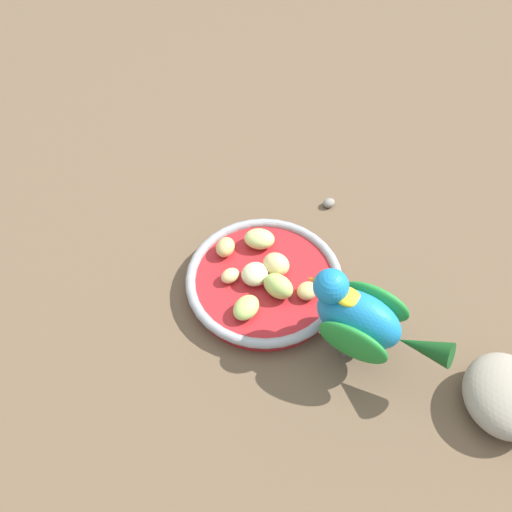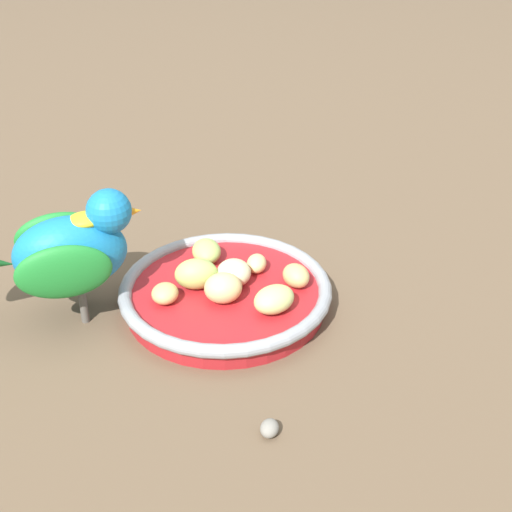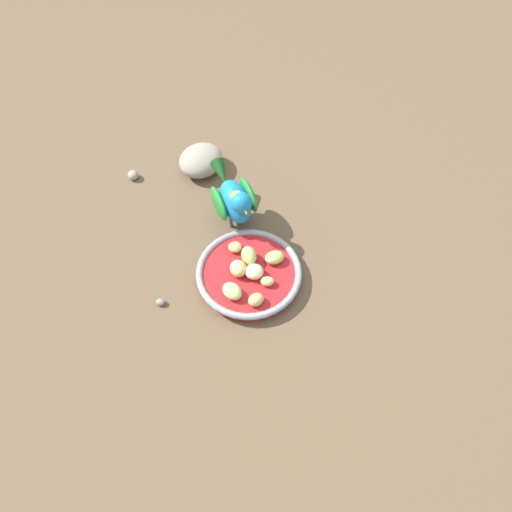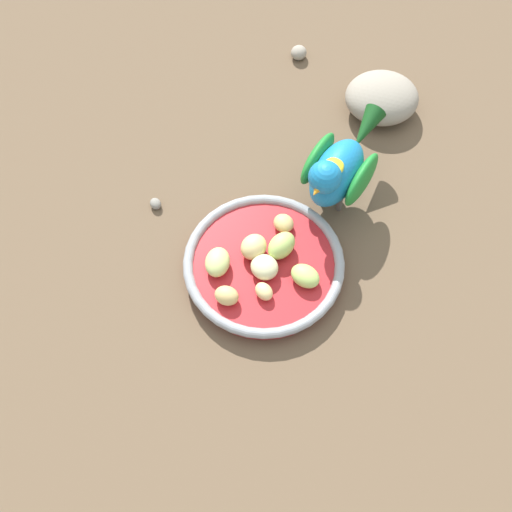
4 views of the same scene
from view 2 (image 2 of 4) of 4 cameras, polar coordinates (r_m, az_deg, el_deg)
ground_plane at (r=0.66m, az=-0.60°, el=-4.20°), size 4.00×4.00×0.00m
feeding_bowl at (r=0.66m, az=-2.44°, el=-3.02°), size 0.19×0.19×0.03m
apple_piece_0 at (r=0.69m, az=-3.97°, el=0.38°), size 0.03×0.04×0.02m
apple_piece_1 at (r=0.63m, az=-2.63°, el=-2.56°), size 0.03×0.03×0.03m
apple_piece_2 at (r=0.65m, az=-4.79°, el=-1.43°), size 0.04×0.03×0.03m
apple_piece_3 at (r=0.66m, az=-1.78°, el=-1.34°), size 0.04×0.04×0.02m
apple_piece_4 at (r=0.64m, az=-7.24°, el=-3.10°), size 0.03×0.03×0.02m
apple_piece_5 at (r=0.68m, az=0.05°, el=-0.60°), size 0.03×0.03×0.02m
apple_piece_6 at (r=0.62m, az=1.45°, el=-3.47°), size 0.05×0.04×0.02m
apple_piece_7 at (r=0.66m, az=3.10°, el=-1.37°), size 0.03×0.03×0.02m
parrot at (r=0.64m, az=-14.91°, el=0.51°), size 0.17×0.08×0.12m
pebble_0 at (r=0.54m, az=1.09°, el=-13.56°), size 0.02×0.02×0.01m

